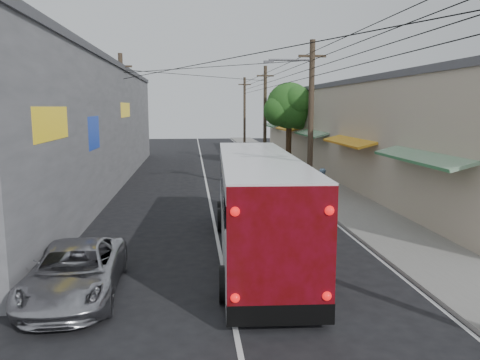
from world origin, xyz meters
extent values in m
plane|color=black|center=(0.00, 0.00, 0.00)|extent=(120.00, 120.00, 0.00)
cube|color=slate|center=(6.50, 20.00, 0.06)|extent=(3.00, 80.00, 0.12)
cube|color=#B19F8D|center=(11.00, 22.00, 3.00)|extent=(6.00, 40.00, 6.00)
cube|color=#4C4C51|center=(11.00, 22.00, 6.10)|extent=(6.20, 40.00, 0.30)
cube|color=#176930|center=(7.70, 6.00, 2.90)|extent=(1.39, 6.00, 0.46)
cube|color=orange|center=(7.70, 14.00, 2.90)|extent=(1.39, 6.00, 0.46)
cube|color=#176930|center=(7.70, 22.00, 2.90)|extent=(1.39, 6.00, 0.46)
cube|color=orange|center=(7.70, 30.00, 2.90)|extent=(1.39, 6.00, 0.46)
cube|color=#176930|center=(7.70, 38.00, 2.90)|extent=(1.39, 6.00, 0.46)
cube|color=gray|center=(-8.50, 18.00, 3.50)|extent=(7.00, 36.00, 7.00)
cube|color=#4C4C51|center=(-8.50, 18.00, 7.10)|extent=(7.20, 36.00, 0.30)
cube|color=yellow|center=(-5.05, 4.00, 4.20)|extent=(0.12, 3.50, 1.00)
cube|color=#1433A5|center=(-5.05, 10.00, 3.60)|extent=(0.12, 2.20, 1.40)
cube|color=yellow|center=(-5.05, 20.00, 4.50)|extent=(0.12, 4.00, 0.90)
cylinder|color=#473828|center=(5.20, 13.00, 4.00)|extent=(0.28, 0.28, 8.00)
cube|color=#473828|center=(5.20, 13.00, 7.20)|extent=(1.40, 0.12, 0.12)
cylinder|color=#473828|center=(5.20, 28.00, 4.00)|extent=(0.28, 0.28, 8.00)
cube|color=#473828|center=(5.20, 28.00, 7.20)|extent=(1.40, 0.12, 0.12)
cylinder|color=#473828|center=(5.20, 43.00, 4.00)|extent=(0.28, 0.28, 8.00)
cube|color=#473828|center=(5.20, 43.00, 7.20)|extent=(1.40, 0.12, 0.12)
cylinder|color=#473828|center=(-5.20, 20.00, 4.00)|extent=(0.28, 0.28, 8.00)
cube|color=#473828|center=(-5.20, 20.00, 7.20)|extent=(1.40, 0.12, 0.12)
cylinder|color=#59595E|center=(4.10, 13.00, 7.00)|extent=(2.20, 0.10, 0.10)
cube|color=#59595E|center=(3.00, 13.00, 6.90)|extent=(0.50, 0.18, 0.12)
cylinder|color=#3F2B19|center=(6.80, 26.00, 2.00)|extent=(0.44, 0.44, 4.00)
sphere|color=#144D19|center=(6.80, 26.00, 4.80)|extent=(3.60, 3.60, 3.60)
sphere|color=#144D19|center=(7.80, 26.60, 4.20)|extent=(2.60, 2.60, 2.60)
sphere|color=#144D19|center=(5.90, 25.60, 4.40)|extent=(2.40, 2.40, 2.40)
sphere|color=#144D19|center=(7.20, 25.00, 5.20)|extent=(2.20, 2.20, 2.20)
sphere|color=#144D19|center=(6.50, 26.90, 5.00)|extent=(2.00, 2.00, 2.00)
cube|color=white|center=(1.20, 4.00, 1.04)|extent=(2.81, 10.98, 1.72)
cube|color=black|center=(1.22, 4.45, 2.31)|extent=(2.74, 9.17, 0.91)
cube|color=white|center=(1.20, 4.00, 2.95)|extent=(2.81, 10.98, 0.45)
cube|color=maroon|center=(0.93, -1.45, 1.81)|extent=(2.25, 0.19, 2.63)
cube|color=black|center=(0.93, -1.45, 0.41)|extent=(2.27, 0.20, 0.45)
sphere|color=red|center=(-0.03, -1.43, 0.82)|extent=(0.20, 0.20, 0.20)
sphere|color=red|center=(1.88, -1.52, 0.82)|extent=(0.20, 0.20, 0.20)
sphere|color=red|center=(-0.03, -1.43, 2.63)|extent=(0.20, 0.20, 0.20)
sphere|color=red|center=(1.88, -1.52, 2.63)|extent=(0.20, 0.20, 0.20)
cylinder|color=black|center=(-0.12, 0.25, 0.45)|extent=(0.32, 0.92, 0.91)
cylinder|color=black|center=(2.14, 0.14, 0.45)|extent=(0.32, 0.92, 0.91)
cylinder|color=black|center=(0.20, 6.77, 0.45)|extent=(0.32, 0.92, 0.91)
cylinder|color=black|center=(2.47, 6.66, 0.45)|extent=(0.32, 0.92, 0.91)
cylinder|color=black|center=(0.27, 8.13, 0.45)|extent=(0.32, 0.92, 0.91)
cylinder|color=black|center=(2.54, 8.02, 0.45)|extent=(0.32, 0.92, 0.91)
imported|color=#ADACB3|center=(-3.80, 1.00, 0.65)|extent=(2.29, 4.72, 1.29)
imported|color=gray|center=(4.60, 18.00, 0.90)|extent=(3.21, 6.45, 1.80)
imported|color=#232428|center=(3.90, 20.73, 0.73)|extent=(2.25, 4.49, 1.47)
imported|color=black|center=(4.60, 30.36, 0.77)|extent=(1.98, 4.77, 1.53)
imported|color=pink|center=(5.40, 13.90, 0.91)|extent=(0.67, 0.57, 1.57)
imported|color=#9CC2E3|center=(5.40, 11.46, 0.93)|extent=(0.84, 0.69, 1.62)
camera|label=1|loc=(-0.86, -10.49, 4.69)|focal=35.00mm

